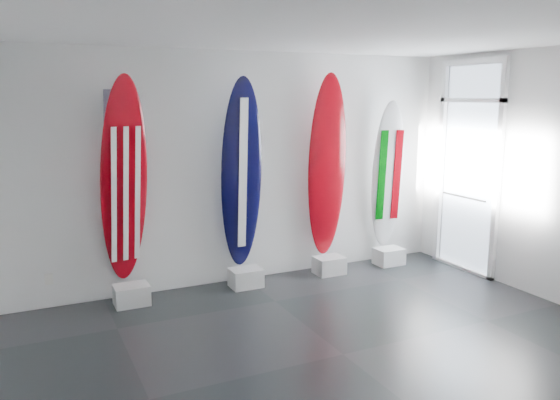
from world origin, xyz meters
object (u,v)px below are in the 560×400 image
surfboard_navy (242,174)px  surfboard_italy (388,175)px  surfboard_usa (124,182)px  surfboard_swiss (327,167)px

surfboard_navy → surfboard_italy: bearing=-1.0°
surfboard_usa → surfboard_swiss: bearing=-9.8°
surfboard_italy → surfboard_swiss: bearing=-167.8°
surfboard_swiss → surfboard_italy: (1.01, 0.00, -0.18)m
surfboard_usa → surfboard_italy: (3.72, 0.00, -0.15)m
surfboard_usa → surfboard_navy: bearing=-9.8°
surfboard_swiss → surfboard_italy: surfboard_swiss is taller
surfboard_swiss → surfboard_usa: bearing=-177.2°
surfboard_navy → surfboard_italy: surfboard_navy is taller
surfboard_usa → surfboard_italy: 3.72m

